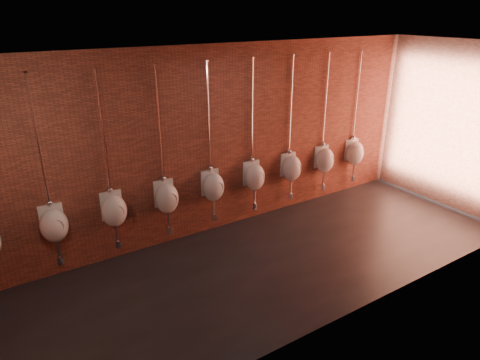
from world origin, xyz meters
The scene contains 10 objects.
ground centered at (0.00, 0.00, 0.00)m, with size 8.50×8.50×0.00m, color black.
room_shell centered at (0.00, 0.00, 2.01)m, with size 8.54×3.04×3.22m.
urinal_1 centered at (-2.82, 1.36, 0.88)m, with size 0.41×0.37×2.72m.
urinal_2 centered at (-1.97, 1.36, 0.88)m, with size 0.41×0.37×2.72m.
urinal_3 centered at (-1.11, 1.36, 0.88)m, with size 0.41×0.37×2.72m.
urinal_4 centered at (-0.26, 1.36, 0.88)m, with size 0.41×0.37×2.72m.
urinal_5 centered at (0.60, 1.36, 0.88)m, with size 0.41×0.37×2.72m.
urinal_6 centered at (1.45, 1.36, 0.88)m, with size 0.41×0.37×2.72m.
urinal_7 centered at (2.31, 1.36, 0.88)m, with size 0.41×0.37×2.72m.
urinal_8 centered at (3.16, 1.36, 0.88)m, with size 0.41×0.37×2.72m.
Camera 1 is at (-3.49, -4.54, 3.71)m, focal length 32.00 mm.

